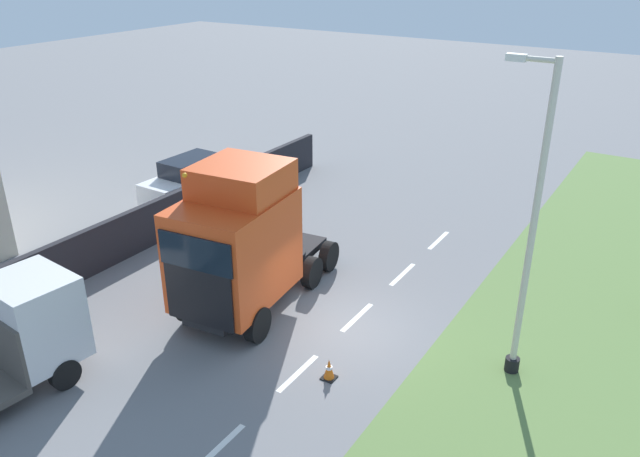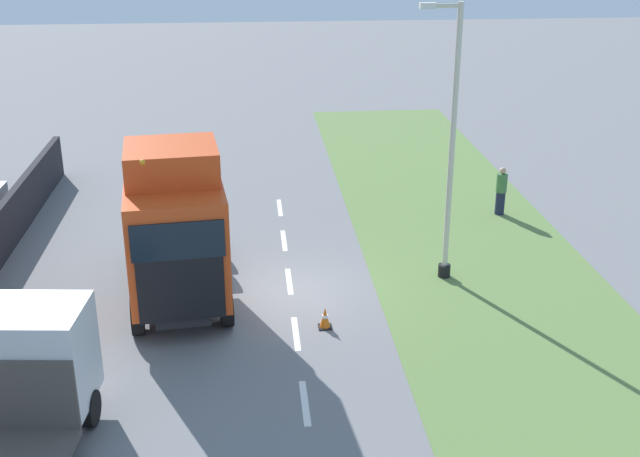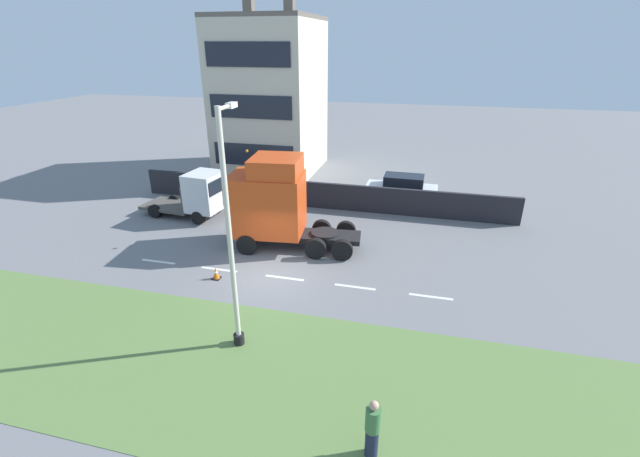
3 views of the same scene
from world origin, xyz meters
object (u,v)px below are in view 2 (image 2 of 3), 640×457
Objects in this scene: lamp_post at (449,160)px; pedestrian at (501,191)px; traffic_cone_lead at (325,318)px; flatbed_truck at (34,376)px; lorry_cab at (176,232)px.

lamp_post is 4.53× the size of pedestrian.
lamp_post reaches higher than pedestrian.
traffic_cone_lead is at bearing 47.75° from pedestrian.
flatbed_truck is at bearing 41.54° from pedestrian.
pedestrian is at bearing -123.25° from lamp_post.
flatbed_truck is 18.21m from pedestrian.
lamp_post is 5.89m from traffic_cone_lead.
lorry_cab is at bearing 70.88° from flatbed_truck.
flatbed_truck reaches higher than traffic_cone_lead.
lorry_cab is 8.00m from lamp_post.
traffic_cone_lead is (-3.88, 1.35, -2.06)m from lorry_cab.
lorry_cab is at bearing 30.66° from pedestrian.
lamp_post is at bearing 56.75° from pedestrian.
traffic_cone_lead is at bearing 36.30° from lamp_post.
flatbed_truck is at bearing 58.88° from lorry_cab.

